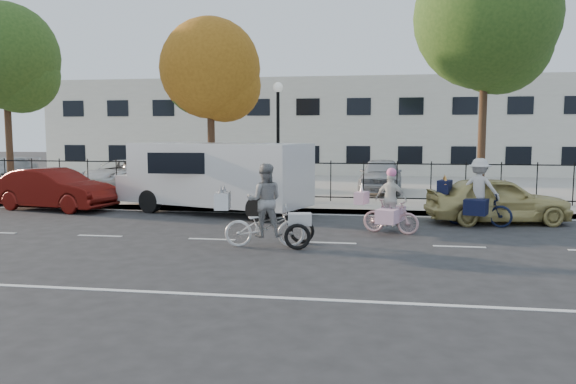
% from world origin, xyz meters
% --- Properties ---
extents(ground, '(120.00, 120.00, 0.00)m').
position_xyz_m(ground, '(0.00, 0.00, 0.00)').
color(ground, '#333334').
extents(road_markings, '(60.00, 9.52, 0.01)m').
position_xyz_m(road_markings, '(0.00, 0.00, 0.01)').
color(road_markings, silver).
rests_on(road_markings, ground).
extents(curb, '(60.00, 0.10, 0.15)m').
position_xyz_m(curb, '(0.00, 5.05, 0.07)').
color(curb, '#A8A399').
rests_on(curb, ground).
extents(sidewalk, '(60.00, 2.20, 0.15)m').
position_xyz_m(sidewalk, '(0.00, 6.10, 0.07)').
color(sidewalk, '#A8A399').
rests_on(sidewalk, ground).
extents(parking_lot, '(60.00, 15.60, 0.15)m').
position_xyz_m(parking_lot, '(0.00, 15.00, 0.07)').
color(parking_lot, '#A8A399').
rests_on(parking_lot, ground).
extents(iron_fence, '(58.00, 0.06, 1.50)m').
position_xyz_m(iron_fence, '(0.00, 7.20, 0.90)').
color(iron_fence, black).
rests_on(iron_fence, sidewalk).
extents(building, '(34.00, 10.00, 6.00)m').
position_xyz_m(building, '(0.00, 25.00, 3.00)').
color(building, silver).
rests_on(building, ground).
extents(lamppost, '(0.36, 0.36, 4.33)m').
position_xyz_m(lamppost, '(0.50, 6.80, 3.11)').
color(lamppost, black).
rests_on(lamppost, sidewalk).
extents(street_sign, '(0.85, 0.06, 1.80)m').
position_xyz_m(street_sign, '(-1.85, 6.80, 1.42)').
color(street_sign, black).
rests_on(street_sign, sidewalk).
extents(zebra_trike, '(2.29, 1.07, 1.96)m').
position_xyz_m(zebra_trike, '(1.50, -0.68, 0.75)').
color(zebra_trike, silver).
rests_on(zebra_trike, ground).
extents(unicorn_bike, '(1.77, 1.28, 1.75)m').
position_xyz_m(unicorn_bike, '(4.42, 1.56, 0.65)').
color(unicorn_bike, '#D3A0A6').
rests_on(unicorn_bike, ground).
extents(bull_bike, '(2.15, 1.53, 1.94)m').
position_xyz_m(bull_bike, '(6.93, 3.19, 0.78)').
color(bull_bike, black).
rests_on(bull_bike, ground).
extents(white_van, '(7.06, 4.03, 2.32)m').
position_xyz_m(white_van, '(-1.21, 4.50, 1.28)').
color(white_van, silver).
rests_on(white_van, ground).
extents(red_sedan, '(4.58, 2.39, 1.44)m').
position_xyz_m(red_sedan, '(-6.97, 4.45, 0.72)').
color(red_sedan, '#550D09').
rests_on(red_sedan, ground).
extents(gold_sedan, '(4.29, 2.27, 1.39)m').
position_xyz_m(gold_sedan, '(7.60, 3.80, 0.70)').
color(gold_sedan, tan).
rests_on(gold_sedan, ground).
extents(pedestrian, '(0.74, 0.62, 1.74)m').
position_xyz_m(pedestrian, '(-4.23, 6.45, 1.02)').
color(pedestrian, black).
rests_on(pedestrian, sidewalk).
extents(lot_car_a, '(2.22, 4.72, 1.33)m').
position_xyz_m(lot_car_a, '(-13.60, 10.84, 0.82)').
color(lot_car_a, '#B7BBC0').
rests_on(lot_car_a, parking_lot).
extents(lot_car_b, '(2.82, 4.85, 1.27)m').
position_xyz_m(lot_car_b, '(-7.55, 10.88, 0.78)').
color(lot_car_b, silver).
rests_on(lot_car_b, parking_lot).
extents(lot_car_c, '(1.89, 4.24, 1.35)m').
position_xyz_m(lot_car_c, '(-3.77, 11.11, 0.83)').
color(lot_car_c, '#47494E').
rests_on(lot_car_c, parking_lot).
extents(lot_car_d, '(1.94, 4.37, 1.46)m').
position_xyz_m(lot_car_d, '(4.26, 10.74, 0.88)').
color(lot_car_d, '#A5A7AD').
rests_on(lot_car_d, parking_lot).
extents(tree_west, '(4.34, 4.34, 7.95)m').
position_xyz_m(tree_west, '(-10.85, 7.90, 5.57)').
color(tree_west, '#442D1D').
rests_on(tree_west, ground).
extents(tree_mid, '(3.84, 3.84, 7.04)m').
position_xyz_m(tree_mid, '(-2.12, 7.67, 4.93)').
color(tree_mid, '#442D1D').
rests_on(tree_mid, ground).
extents(tree_east, '(5.02, 5.02, 9.21)m').
position_xyz_m(tree_east, '(7.91, 7.65, 6.45)').
color(tree_east, '#442D1D').
rests_on(tree_east, ground).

